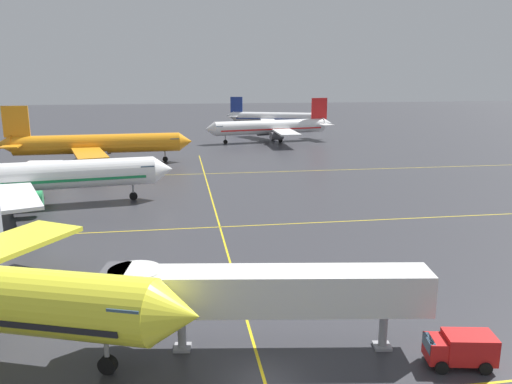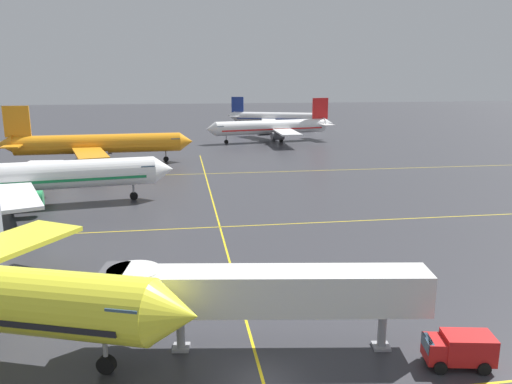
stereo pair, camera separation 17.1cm
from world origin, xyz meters
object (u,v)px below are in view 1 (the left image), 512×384
airliner_far_left_stand (272,127)px  service_truck_red_van (460,348)px  airliner_third_row (96,144)px  jet_bridge (244,291)px  airliner_far_right_stand (273,117)px  airliner_second_row (26,177)px

airliner_far_left_stand → service_truck_red_van: 108.41m
airliner_third_row → service_truck_red_van: airliner_third_row is taller
airliner_far_left_stand → service_truck_red_van: size_ratio=8.40×
service_truck_red_van → jet_bridge: size_ratio=0.21×
airliner_far_left_stand → service_truck_red_van: (-8.47, -108.04, -2.75)m
jet_bridge → airliner_far_right_stand: bearing=78.6°
service_truck_red_van → airliner_far_left_stand: bearing=85.5°
airliner_second_row → jet_bridge: bearing=-59.0°
airliner_third_row → jet_bridge: 77.30m
airliner_far_right_stand → airliner_third_row: bearing=-126.4°
service_truck_red_van → jet_bridge: bearing=162.8°
airliner_third_row → service_truck_red_van: size_ratio=8.71×
airliner_second_row → airliner_far_left_stand: 78.18m
airliner_second_row → airliner_far_right_stand: 113.08m
airliner_far_right_stand → airliner_second_row: bearing=-117.8°
airliner_far_right_stand → jet_bridge: 143.47m
airliner_far_right_stand → service_truck_red_van: size_ratio=7.39×
airliner_far_left_stand → airliner_far_right_stand: 37.25m
airliner_far_left_stand → airliner_third_row: bearing=-144.7°
airliner_third_row → airliner_far_right_stand: airliner_third_row is taller
airliner_second_row → airliner_third_row: 34.21m
airliner_third_row → airliner_far_right_stand: (48.67, 66.03, -0.51)m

